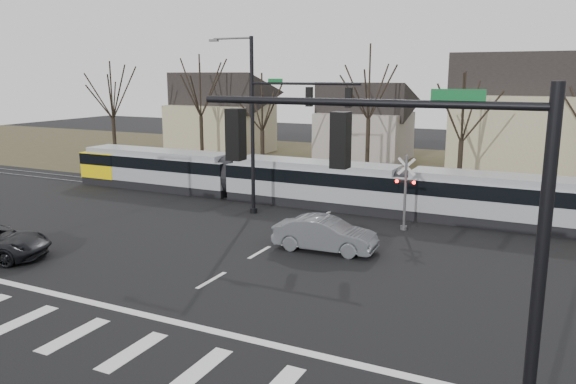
% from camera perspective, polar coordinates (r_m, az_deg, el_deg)
% --- Properties ---
extents(ground, '(140.00, 140.00, 0.00)m').
position_cam_1_polar(ground, '(21.48, -10.79, -10.50)').
color(ground, black).
extents(grass_verge, '(140.00, 28.00, 0.01)m').
position_cam_1_polar(grass_verge, '(49.95, 11.68, 2.30)').
color(grass_verge, '#38331E').
rests_on(grass_verge, ground).
extents(crosswalk, '(27.00, 2.60, 0.01)m').
position_cam_1_polar(crosswalk, '(18.74, -18.34, -14.36)').
color(crosswalk, silver).
rests_on(crosswalk, ground).
extents(stop_line, '(28.00, 0.35, 0.01)m').
position_cam_1_polar(stop_line, '(20.20, -13.90, -12.13)').
color(stop_line, silver).
rests_on(stop_line, ground).
extents(lane_dashes, '(0.18, 30.00, 0.01)m').
position_cam_1_polar(lane_dashes, '(34.96, 5.05, -1.56)').
color(lane_dashes, silver).
rests_on(lane_dashes, ground).
extents(rail_pair, '(90.00, 1.52, 0.06)m').
position_cam_1_polar(rail_pair, '(34.78, 4.93, -1.59)').
color(rail_pair, '#59595E').
rests_on(rail_pair, ground).
extents(tram, '(36.58, 2.72, 2.77)m').
position_cam_1_polar(tram, '(35.29, 2.48, 1.10)').
color(tram, gray).
rests_on(tram, ground).
extents(sedan, '(2.24, 5.01, 1.58)m').
position_cam_1_polar(sedan, '(26.29, 3.79, -4.29)').
color(sedan, '#56595E').
rests_on(sedan, ground).
extents(signal_pole_near_right, '(6.72, 0.44, 8.00)m').
position_cam_1_polar(signal_pole_near_right, '(10.41, 13.93, -4.88)').
color(signal_pole_near_right, black).
rests_on(signal_pole_near_right, ground).
extents(signal_pole_far, '(9.28, 0.44, 10.20)m').
position_cam_1_polar(signal_pole_far, '(31.88, -1.13, 7.55)').
color(signal_pole_far, black).
rests_on(signal_pole_far, ground).
extents(rail_crossing_signal, '(1.08, 0.36, 4.00)m').
position_cam_1_polar(rail_crossing_signal, '(30.10, 11.81, -0.30)').
color(rail_crossing_signal, '#59595B').
rests_on(rail_crossing_signal, ground).
extents(tree_row, '(59.20, 7.20, 10.00)m').
position_cam_1_polar(tree_row, '(43.10, 12.52, 7.47)').
color(tree_row, black).
rests_on(tree_row, ground).
extents(house_a, '(9.72, 8.64, 8.60)m').
position_cam_1_polar(house_a, '(59.35, -6.83, 8.28)').
color(house_a, tan).
rests_on(house_a, ground).
extents(house_b, '(8.64, 7.56, 7.65)m').
position_cam_1_polar(house_b, '(54.69, 7.81, 7.44)').
color(house_b, gray).
rests_on(house_b, ground).
extents(house_c, '(10.80, 8.64, 10.10)m').
position_cam_1_polar(house_c, '(48.96, 22.57, 7.62)').
color(house_c, tan).
rests_on(house_c, ground).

